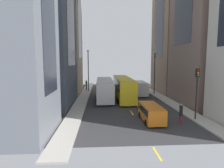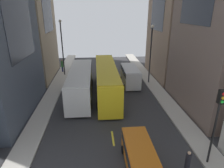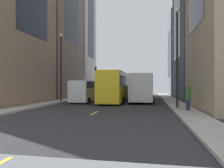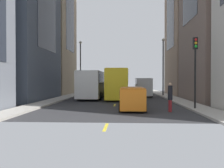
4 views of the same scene
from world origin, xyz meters
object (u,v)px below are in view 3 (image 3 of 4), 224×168
streetcar_yellow (117,84)px  pedestrian_walking_far (107,89)px  traffic_light_near_corner (96,75)px  pedestrian_crossing_mid (188,96)px  city_bus_white (142,85)px  car_orange_0 (120,90)px  delivery_van_white (85,90)px

streetcar_yellow → pedestrian_walking_far: bearing=-73.5°
pedestrian_walking_far → traffic_light_near_corner: (2.09, 1.10, 2.81)m
pedestrian_walking_far → traffic_light_near_corner: traffic_light_near_corner is taller
pedestrian_walking_far → pedestrian_crossing_mid: size_ratio=1.00×
city_bus_white → traffic_light_near_corner: (9.42, -12.29, 1.93)m
city_bus_white → car_orange_0: 13.12m
streetcar_yellow → car_orange_0: streetcar_yellow is taller
streetcar_yellow → pedestrian_walking_far: streetcar_yellow is taller
pedestrian_crossing_mid → streetcar_yellow: bearing=-36.0°
pedestrian_walking_far → traffic_light_near_corner: bearing=-105.0°
car_orange_0 → pedestrian_walking_far: pedestrian_walking_far is taller
city_bus_white → pedestrian_walking_far: (7.34, -13.39, -0.89)m
delivery_van_white → pedestrian_walking_far: delivery_van_white is taller
car_orange_0 → pedestrian_walking_far: size_ratio=2.28×
pedestrian_crossing_mid → traffic_light_near_corner: bearing=-41.4°
traffic_light_near_corner → delivery_van_white: bearing=99.9°
car_orange_0 → traffic_light_near_corner: traffic_light_near_corner is taller
streetcar_yellow → car_orange_0: (1.45, -12.86, -1.10)m
traffic_light_near_corner → car_orange_0: bearing=179.4°
delivery_van_white → pedestrian_walking_far: 16.84m
traffic_light_near_corner → city_bus_white: bearing=127.5°
city_bus_white → delivery_van_white: 7.54m
streetcar_yellow → traffic_light_near_corner: size_ratio=2.53×
pedestrian_walking_far → delivery_van_white: bearing=-40.6°
pedestrian_walking_far → streetcar_yellow: bearing=-26.3°
city_bus_white → delivery_van_white: (6.69, 3.43, -0.49)m
streetcar_yellow → traffic_light_near_corner: bearing=-64.2°
traffic_light_near_corner → pedestrian_crossing_mid: bearing=120.4°
streetcar_yellow → pedestrian_crossing_mid: size_ratio=6.54×
streetcar_yellow → pedestrian_crossing_mid: 12.02m
city_bus_white → delivery_van_white: city_bus_white is taller
car_orange_0 → pedestrian_crossing_mid: bearing=110.5°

